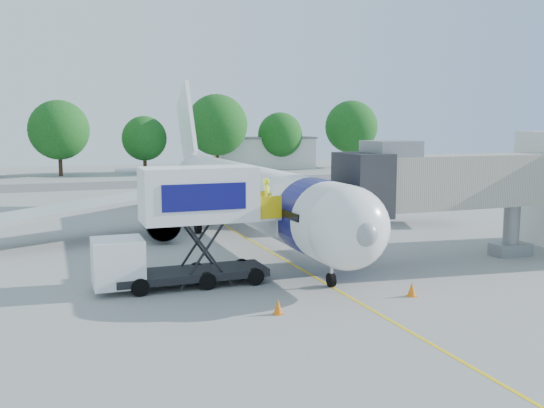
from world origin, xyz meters
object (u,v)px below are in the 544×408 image
object	(u,v)px
jet_bridge	(447,182)
ground_tug	(361,323)
catering_hiloader	(185,227)
aircraft	(242,192)

from	to	relation	value
jet_bridge	ground_tug	distance (m)	14.60
jet_bridge	ground_tug	world-z (taller)	jet_bridge
catering_hiloader	ground_tug	xyz separation A→B (m)	(3.90, -9.67, -1.94)
aircraft	jet_bridge	world-z (taller)	aircraft
aircraft	jet_bridge	bearing A→B (deg)	-54.30
jet_bridge	catering_hiloader	size ratio (longest dim) A/B	1.64
jet_bridge	ground_tug	size ratio (longest dim) A/B	3.27
aircraft	jet_bridge	size ratio (longest dim) A/B	2.71
aircraft	ground_tug	bearing A→B (deg)	-96.49
ground_tug	aircraft	bearing A→B (deg)	96.55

